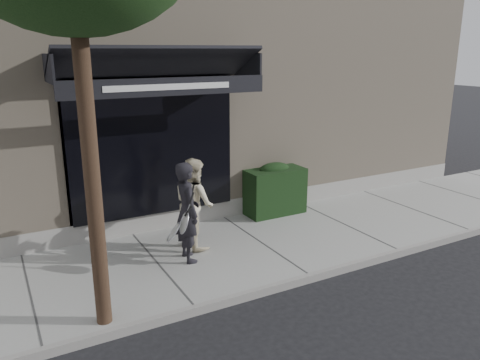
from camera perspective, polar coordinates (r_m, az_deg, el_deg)
ground at (r=8.93m, az=2.45°, el=-8.20°), size 80.00×80.00×0.00m
sidewalk at (r=8.91m, az=2.45°, el=-7.85°), size 20.00×3.00×0.12m
curb at (r=7.75m, az=8.51°, el=-11.71°), size 20.00×0.10×0.14m
building_facade at (r=12.70m, az=-9.32°, el=11.50°), size 14.30×8.04×5.64m
hedge at (r=10.25m, az=4.15°, el=-1.13°), size 1.30×0.70×1.14m
pedestrian_front at (r=7.90m, az=-6.47°, el=-3.92°), size 0.74×0.85×1.72m
pedestrian_back at (r=8.46m, az=-5.60°, el=-2.80°), size 0.70×0.87×1.65m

